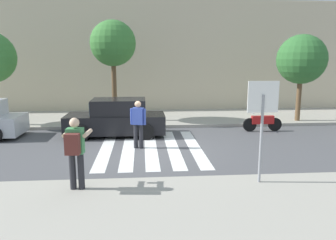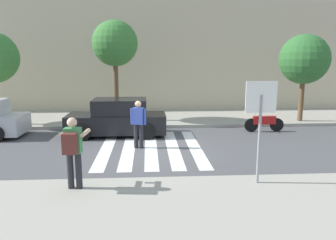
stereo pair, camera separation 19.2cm
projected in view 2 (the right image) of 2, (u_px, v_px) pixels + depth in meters
name	position (u px, v px, depth m)	size (l,w,h in m)	color
ground_plane	(151.00, 149.00, 11.75)	(120.00, 120.00, 0.00)	#4C4C4F
sidewalk_far	(150.00, 118.00, 17.63)	(60.00, 4.80, 0.14)	#9E998C
building_facade_far	(149.00, 57.00, 21.35)	(56.00, 4.00, 6.63)	beige
crosswalk_stripe_0	(107.00, 148.00, 11.85)	(0.44, 5.20, 0.01)	silver
crosswalk_stripe_1	(129.00, 148.00, 11.90)	(0.44, 5.20, 0.01)	silver
crosswalk_stripe_2	(151.00, 148.00, 11.95)	(0.44, 5.20, 0.01)	silver
crosswalk_stripe_3	(173.00, 147.00, 12.00)	(0.44, 5.20, 0.01)	silver
crosswalk_stripe_4	(194.00, 147.00, 12.05)	(0.44, 5.20, 0.01)	silver
stop_sign	(261.00, 110.00, 7.89)	(0.76, 0.08, 2.54)	gray
photographer_with_backpack	(73.00, 147.00, 7.64)	(0.63, 0.88, 1.72)	#232328
pedestrian_crossing	(138.00, 122.00, 11.76)	(0.56, 0.33, 1.72)	#232328
parked_car_black	(118.00, 118.00, 13.79)	(4.10, 1.92, 1.55)	black
motorcycle	(264.00, 122.00, 14.54)	(1.76, 0.60, 0.87)	black
street_tree_center	(115.00, 44.00, 15.92)	(2.23, 2.23, 4.92)	brown
street_tree_east	(304.00, 60.00, 15.84)	(2.40, 2.40, 4.24)	brown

